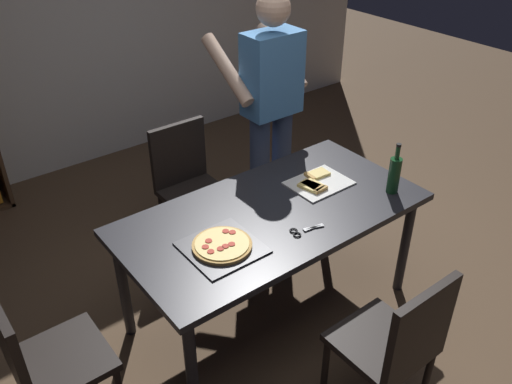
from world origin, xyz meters
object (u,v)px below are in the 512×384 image
(dining_table, at_px, (272,221))
(wine_bottle, at_px, (394,174))
(chair_far_side, at_px, (188,179))
(chair_left_end, at_px, (40,357))
(person_serving_pizza, at_px, (270,105))
(pepperoni_pizza_on_tray, at_px, (222,246))
(kitchen_scissors, at_px, (302,231))
(chair_near_camera, at_px, (397,342))

(dining_table, height_order, wine_bottle, wine_bottle)
(chair_far_side, xyz_separation_m, chair_left_end, (-1.35, -0.93, 0.00))
(chair_far_side, height_order, chair_left_end, same)
(chair_left_end, distance_m, person_serving_pizza, 2.09)
(chair_far_side, relative_size, pepperoni_pizza_on_tray, 2.45)
(pepperoni_pizza_on_tray, xyz_separation_m, kitchen_scissors, (0.41, -0.14, -0.01))
(chair_far_side, xyz_separation_m, pepperoni_pizza_on_tray, (-0.41, -1.04, 0.25))
(chair_far_side, bearing_deg, kitchen_scissors, -89.97)
(dining_table, distance_m, wine_bottle, 0.76)
(chair_near_camera, bearing_deg, dining_table, 90.00)
(dining_table, distance_m, pepperoni_pizza_on_tray, 0.44)
(pepperoni_pizza_on_tray, height_order, wine_bottle, wine_bottle)
(pepperoni_pizza_on_tray, xyz_separation_m, wine_bottle, (1.10, -0.17, 0.10))
(chair_near_camera, distance_m, kitchen_scissors, 0.73)
(chair_far_side, distance_m, person_serving_pizza, 0.77)
(dining_table, bearing_deg, pepperoni_pizza_on_tray, -165.77)
(wine_bottle, bearing_deg, kitchen_scissors, 177.74)
(dining_table, bearing_deg, person_serving_pizza, 52.02)
(wine_bottle, bearing_deg, chair_far_side, 119.70)
(wine_bottle, height_order, kitchen_scissors, wine_bottle)
(dining_table, relative_size, chair_left_end, 1.93)
(chair_far_side, relative_size, person_serving_pizza, 0.51)
(chair_left_end, bearing_deg, dining_table, 0.00)
(dining_table, bearing_deg, wine_bottle, -21.74)
(chair_near_camera, xyz_separation_m, chair_left_end, (-1.35, 0.93, 0.00))
(chair_near_camera, bearing_deg, chair_far_side, 90.00)
(pepperoni_pizza_on_tray, distance_m, kitchen_scissors, 0.44)
(chair_left_end, distance_m, kitchen_scissors, 1.40)
(chair_near_camera, relative_size, pepperoni_pizza_on_tray, 2.45)
(kitchen_scissors, bearing_deg, chair_far_side, 90.03)
(kitchen_scissors, bearing_deg, pepperoni_pizza_on_tray, 161.10)
(kitchen_scissors, bearing_deg, chair_near_camera, -90.05)
(person_serving_pizza, height_order, pepperoni_pizza_on_tray, person_serving_pizza)
(dining_table, height_order, person_serving_pizza, person_serving_pizza)
(chair_far_side, xyz_separation_m, person_serving_pizza, (0.56, -0.22, 0.49))
(chair_far_side, distance_m, wine_bottle, 1.43)
(person_serving_pizza, distance_m, wine_bottle, 1.00)
(pepperoni_pizza_on_tray, bearing_deg, person_serving_pizza, 40.10)
(dining_table, relative_size, wine_bottle, 5.49)
(dining_table, height_order, chair_left_end, chair_left_end)
(chair_left_end, height_order, wine_bottle, wine_bottle)
(chair_left_end, xyz_separation_m, kitchen_scissors, (1.35, -0.25, 0.24))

